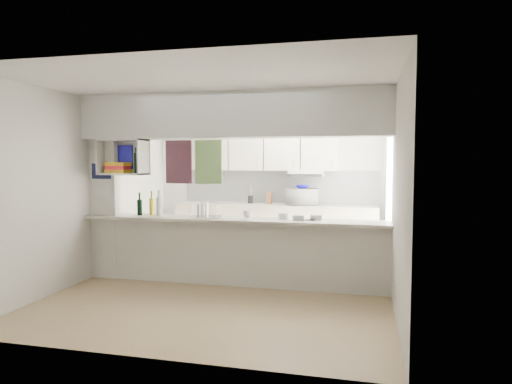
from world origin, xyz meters
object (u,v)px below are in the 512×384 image
(microwave, at_px, (302,197))
(wine_bottles, at_px, (151,206))
(bowl, at_px, (302,187))
(dish_rack, at_px, (205,211))

(microwave, relative_size, wine_bottles, 1.42)
(microwave, distance_m, bowl, 0.18)
(microwave, height_order, dish_rack, microwave)
(microwave, xyz_separation_m, wine_bottles, (-1.89, -2.02, -0.02))
(microwave, xyz_separation_m, dish_rack, (-1.05, -2.05, -0.06))
(wine_bottles, bearing_deg, bowl, 46.22)
(dish_rack, bearing_deg, wine_bottles, 165.29)
(microwave, bearing_deg, dish_rack, 43.01)
(microwave, distance_m, dish_rack, 2.31)
(bowl, relative_size, dish_rack, 0.51)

